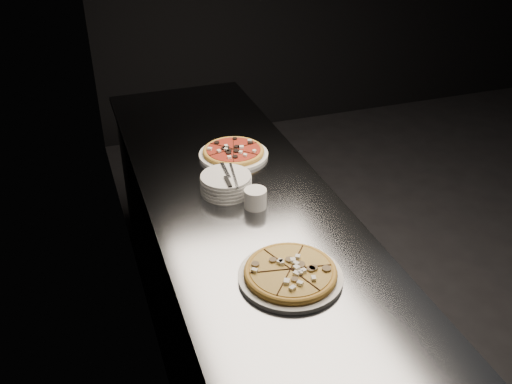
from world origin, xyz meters
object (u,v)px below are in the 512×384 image
object	(u,v)px
pizza_mushroom	(290,273)
pizza_tomato	(234,152)
cutlery	(229,176)
counter	(240,281)
ramekin	(255,198)
plate_stack	(226,184)

from	to	relation	value
pizza_mushroom	pizza_tomato	size ratio (longest dim) A/B	1.06
cutlery	counter	bearing A→B (deg)	-7.45
cutlery	ramekin	distance (m)	0.15
counter	plate_stack	world-z (taller)	plate_stack
plate_stack	counter	bearing A→B (deg)	-26.86
pizza_mushroom	counter	bearing A→B (deg)	89.65
counter	pizza_mushroom	xyz separation A→B (m)	(-0.00, -0.57, 0.48)
pizza_tomato	ramekin	world-z (taller)	ramekin
pizza_tomato	cutlery	bearing A→B (deg)	-110.33
counter	cutlery	world-z (taller)	cutlery
cutlery	pizza_mushroom	bearing A→B (deg)	-83.85
counter	pizza_mushroom	world-z (taller)	pizza_mushroom
pizza_mushroom	ramekin	distance (m)	0.45
pizza_mushroom	cutlery	size ratio (longest dim) A/B	1.64
pizza_mushroom	ramekin	size ratio (longest dim) A/B	4.02
pizza_tomato	plate_stack	size ratio (longest dim) A/B	1.63
counter	cutlery	bearing A→B (deg)	169.61
pizza_tomato	ramekin	distance (m)	0.44
counter	plate_stack	xyz separation A→B (m)	(-0.04, 0.02, 0.50)
plate_stack	ramekin	world-z (taller)	same
counter	ramekin	bearing A→B (deg)	-75.72
plate_stack	cutlery	bearing A→B (deg)	-62.38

